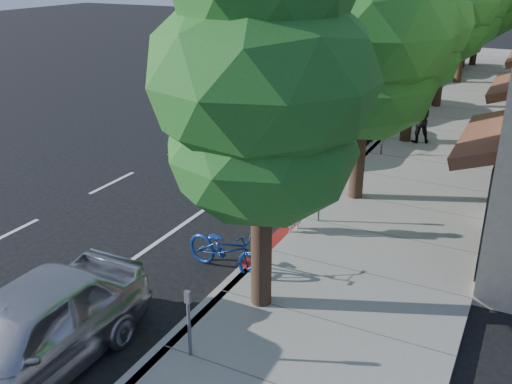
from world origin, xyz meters
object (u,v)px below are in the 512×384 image
Objects in this scene: street_tree_2 at (417,26)px; dark_suv_far at (442,57)px; street_tree_1 at (367,35)px; street_tree_0 at (262,84)px; cyclist at (296,205)px; dark_sedan at (378,95)px; street_tree_3 at (448,3)px; near_car_a at (24,336)px; silver_suv at (316,127)px; bicycle at (227,249)px; pedestrian at (420,120)px; white_pickup at (397,69)px.

dark_suv_far is (-1.40, 15.10, -3.30)m from street_tree_2.
street_tree_0 is at bearing -90.00° from street_tree_1.
dark_sedan is (-1.49, 12.54, 0.04)m from cyclist.
street_tree_3 reaches higher than near_car_a.
street_tree_0 is 27.37m from dark_suv_far.
street_tree_1 is 4.72m from cyclist.
dark_suv_far is at bearing 95.30° from street_tree_2.
near_car_a is (-1.12, -30.60, -0.12)m from dark_suv_far.
silver_suv is at bearing -144.08° from street_tree_2.
dark_sedan is (-2.14, 15.76, -3.59)m from street_tree_0.
cyclist is 0.78× the size of bicycle.
near_car_a is at bearing 176.69° from cyclist.
dark_suv_far is at bearing 92.96° from street_tree_0.
cyclist is at bearing 59.88° from pedestrian.
street_tree_1 reaches higher than bicycle.
street_tree_1 is at bearing -90.00° from street_tree_2.
white_pickup is (-3.10, 17.00, -3.84)m from street_tree_1.
street_tree_2 reaches higher than dark_suv_far.
street_tree_3 is 9.93m from dark_suv_far.
silver_suv reaches higher than bicycle.
dark_suv_far reaches higher than near_car_a.
street_tree_1 reaches higher than near_car_a.
dark_suv_far is (-1.40, 9.10, -3.70)m from street_tree_3.
dark_suv_far reaches higher than bicycle.
street_tree_1 reaches higher than white_pickup.
street_tree_0 is 16.30m from dark_sedan.
pedestrian is (3.22, 1.99, 0.18)m from silver_suv.
pedestrian is at bearing -79.66° from white_pickup.
dark_sedan is at bearing 85.59° from silver_suv.
street_tree_1 reaches higher than cyclist.
street_tree_0 is 1.21× the size of silver_suv.
street_tree_0 is 1.36× the size of dark_sedan.
white_pickup is (-1.80, 22.08, 0.19)m from bicycle.
dark_sedan reaches higher than bicycle.
dark_sedan is at bearing 97.73° from street_tree_0.
street_tree_1 is 21.47m from dark_suv_far.
street_tree_1 is 7.00m from pedestrian.
near_car_a is (-2.52, -3.50, -3.64)m from street_tree_0.
street_tree_1 is 6.01m from street_tree_2.
street_tree_0 reaches higher than dark_sedan.
street_tree_0 is 12.00m from street_tree_2.
silver_suv is 1.14× the size of white_pickup.
silver_suv is at bearing 105.43° from street_tree_0.
bicycle is at bearing -80.49° from dark_sedan.
white_pickup is 26.51m from near_car_a.
street_tree_2 is (0.00, 12.00, -0.22)m from street_tree_0.
street_tree_0 reaches higher than white_pickup.
cyclist is at bearing -70.96° from silver_suv.
cyclist is 0.97× the size of pedestrian.
pedestrian is at bearing -0.08° from bicycle.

